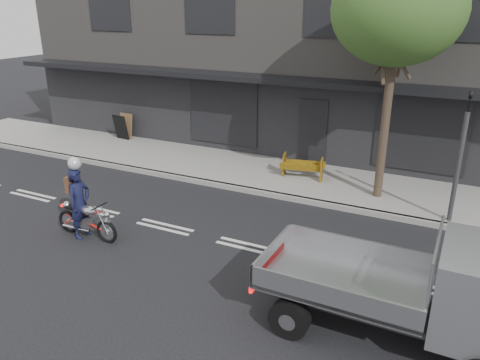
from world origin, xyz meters
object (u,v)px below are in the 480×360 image
object	(u,v)px
street_tree	(398,10)
motorcycle	(86,219)
rider	(80,203)
flatbed_ute	(462,293)
traffic_light_pole	(458,166)
construction_barrier	(301,168)
sandwich_board	(121,127)

from	to	relation	value
street_tree	motorcycle	world-z (taller)	street_tree
rider	flatbed_ute	size ratio (longest dim) A/B	0.39
traffic_light_pole	rider	xyz separation A→B (m)	(-8.14, -4.64, -0.77)
construction_barrier	street_tree	bearing A→B (deg)	-7.10
traffic_light_pole	motorcycle	world-z (taller)	traffic_light_pole
street_tree	construction_barrier	size ratio (longest dim) A/B	5.01
construction_barrier	flatbed_ute	bearing A→B (deg)	-52.55
street_tree	motorcycle	size ratio (longest dim) A/B	3.64
motorcycle	sandwich_board	xyz separation A→B (m)	(-4.69, 6.99, 0.17)
street_tree	sandwich_board	world-z (taller)	street_tree
street_tree	rider	world-z (taller)	street_tree
street_tree	flatbed_ute	xyz separation A→B (m)	(2.34, -5.99, -4.10)
street_tree	traffic_light_pole	bearing A→B (deg)	-23.03
traffic_light_pole	flatbed_ute	bearing A→B (deg)	-86.19
rider	sandwich_board	distance (m)	8.34
motorcycle	construction_barrier	distance (m)	6.77
flatbed_ute	construction_barrier	bearing A→B (deg)	128.19
traffic_light_pole	street_tree	bearing A→B (deg)	156.97
street_tree	rider	size ratio (longest dim) A/B	3.82
traffic_light_pole	construction_barrier	distance (m)	4.77
street_tree	motorcycle	xyz separation A→B (m)	(-5.99, -5.49, -4.79)
traffic_light_pole	sandwich_board	size ratio (longest dim) A/B	3.42
flatbed_ute	sandwich_board	bearing A→B (deg)	150.82
motorcycle	construction_barrier	bearing A→B (deg)	59.32
motorcycle	sandwich_board	distance (m)	8.42
rider	traffic_light_pole	bearing A→B (deg)	-59.87
flatbed_ute	sandwich_board	size ratio (longest dim) A/B	4.38
construction_barrier	sandwich_board	bearing A→B (deg)	171.74
rider	sandwich_board	size ratio (longest dim) A/B	1.72
street_tree	traffic_light_pole	xyz separation A→B (m)	(2.00, -0.85, -3.63)
street_tree	construction_barrier	bearing A→B (deg)	172.90
construction_barrier	sandwich_board	world-z (taller)	sandwich_board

